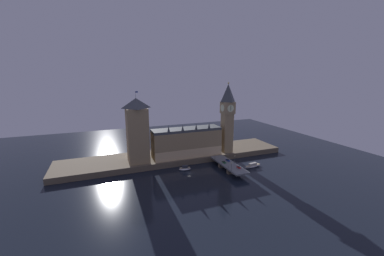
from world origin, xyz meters
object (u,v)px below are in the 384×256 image
at_px(pedestrian_mid_walk, 232,161).
at_px(car_southbound_lead, 239,167).
at_px(victoria_tower, 137,130).
at_px(car_southbound_trail, 228,160).
at_px(pedestrian_near_rail, 228,167).
at_px(boat_downstream, 253,166).
at_px(street_lamp_far, 215,155).
at_px(clock_tower, 227,116).
at_px(boat_upstream, 185,168).
at_px(street_lamp_mid, 235,158).
at_px(street_lamp_near, 231,166).
at_px(car_northbound_lead, 224,162).

bearing_deg(pedestrian_mid_walk, car_southbound_lead, -100.38).
bearing_deg(victoria_tower, car_southbound_trail, -21.08).
xyz_separation_m(car_southbound_trail, pedestrian_near_rail, (-8.45, -15.32, 0.23)).
height_order(victoria_tower, pedestrian_near_rail, victoria_tower).
bearing_deg(car_southbound_lead, car_southbound_trail, 90.00).
bearing_deg(victoria_tower, boat_downstream, -21.83).
relative_size(street_lamp_far, boat_downstream, 0.33).
xyz_separation_m(clock_tower, boat_upstream, (-51.39, -18.47, -40.50)).
xyz_separation_m(pedestrian_near_rail, boat_downstream, (28.93, 5.98, -5.07)).
distance_m(pedestrian_near_rail, boat_upstream, 37.77).
bearing_deg(street_lamp_far, clock_tower, 37.95).
relative_size(pedestrian_mid_walk, street_lamp_mid, 0.23).
xyz_separation_m(clock_tower, street_lamp_near, (-21.25, -46.02, -32.15)).
bearing_deg(clock_tower, boat_downstream, -76.70).
xyz_separation_m(pedestrian_mid_walk, street_lamp_near, (-11.66, -18.56, 3.56)).
bearing_deg(street_lamp_near, car_southbound_trail, 67.34).
relative_size(clock_tower, street_lamp_far, 11.75).
height_order(car_southbound_lead, street_lamp_mid, street_lamp_mid).
bearing_deg(boat_downstream, street_lamp_near, -158.00).
distance_m(car_northbound_lead, car_southbound_lead, 15.92).
xyz_separation_m(clock_tower, boat_downstream, (8.08, -34.17, -40.67)).
relative_size(street_lamp_far, boat_upstream, 0.55).
bearing_deg(street_lamp_mid, boat_upstream, 163.09).
height_order(victoria_tower, car_northbound_lead, victoria_tower).
bearing_deg(street_lamp_far, car_southbound_trail, -42.97).
xyz_separation_m(pedestrian_near_rail, street_lamp_mid, (11.66, 8.85, 3.36)).
relative_size(clock_tower, pedestrian_near_rail, 38.75).
height_order(street_lamp_near, boat_downstream, street_lamp_near).
height_order(car_southbound_trail, pedestrian_mid_walk, pedestrian_mid_walk).
bearing_deg(car_southbound_trail, pedestrian_mid_walk, -43.13).
height_order(street_lamp_mid, boat_downstream, street_lamp_mid).
height_order(clock_tower, street_lamp_near, clock_tower).
xyz_separation_m(car_southbound_trail, street_lamp_mid, (3.22, -6.48, 3.59)).
xyz_separation_m(car_northbound_lead, pedestrian_near_rail, (-2.82, -12.20, 0.30)).
relative_size(boat_upstream, boat_downstream, 0.59).
distance_m(clock_tower, street_lamp_far, 42.49).
xyz_separation_m(car_southbound_lead, boat_upstream, (-38.99, 24.37, -4.61)).
bearing_deg(pedestrian_near_rail, car_northbound_lead, 77.00).
bearing_deg(victoria_tower, boat_upstream, -32.03).
bearing_deg(pedestrian_mid_walk, victoria_tower, 157.93).
bearing_deg(street_lamp_far, pedestrian_mid_walk, -43.01).
distance_m(car_southbound_lead, boat_downstream, 22.75).
xyz_separation_m(car_northbound_lead, boat_upstream, (-33.36, 9.48, -4.60)).
relative_size(clock_tower, street_lamp_near, 9.88).
bearing_deg(pedestrian_mid_walk, clock_tower, 70.75).
bearing_deg(boat_downstream, street_lamp_far, 149.05).
xyz_separation_m(victoria_tower, street_lamp_near, (66.26, -50.15, -23.99)).
bearing_deg(street_lamp_far, pedestrian_near_rail, -89.03).
relative_size(car_southbound_lead, pedestrian_near_rail, 2.39).
height_order(clock_tower, street_lamp_mid, clock_tower).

